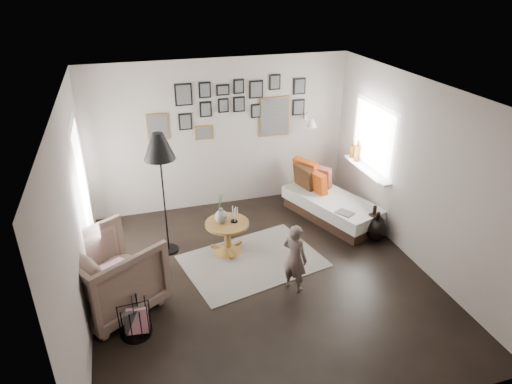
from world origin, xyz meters
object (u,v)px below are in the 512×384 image
object	(u,v)px
floor_lamp	(159,151)
magazine_basket	(135,319)
vase	(221,214)
child	(295,258)
armchair	(111,274)
demijohn_large	(373,225)
daybed	(330,203)
pedestal_table	(228,238)
demijohn_small	(376,230)

from	to	relation	value
floor_lamp	magazine_basket	size ratio (longest dim) A/B	4.27
vase	child	size ratio (longest dim) A/B	0.47
armchair	child	xyz separation A→B (m)	(2.30, -0.34, 0.00)
floor_lamp	demijohn_large	xyz separation A→B (m)	(3.16, -0.55, -1.41)
demijohn_large	magazine_basket	bearing A→B (deg)	-163.34
daybed	pedestal_table	bearing A→B (deg)	176.02
demijohn_large	child	distance (m)	1.90
vase	demijohn_large	world-z (taller)	vase
floor_lamp	demijohn_large	distance (m)	3.50
demijohn_large	vase	bearing A→B (deg)	173.59
daybed	armchair	size ratio (longest dim) A/B	1.78
floor_lamp	demijohn_small	world-z (taller)	floor_lamp
pedestal_table	armchair	xyz separation A→B (m)	(-1.66, -0.77, 0.25)
demijohn_small	magazine_basket	bearing A→B (deg)	-165.04
armchair	floor_lamp	world-z (taller)	floor_lamp
demijohn_small	demijohn_large	bearing A→B (deg)	90.00
vase	floor_lamp	xyz separation A→B (m)	(-0.77, 0.28, 0.97)
demijohn_small	pedestal_table	bearing A→B (deg)	170.93
armchair	child	bearing A→B (deg)	-130.22
vase	daybed	bearing A→B (deg)	15.23
magazine_basket	demijohn_large	distance (m)	3.91
pedestal_table	floor_lamp	world-z (taller)	floor_lamp
daybed	vase	bearing A→B (deg)	174.89
magazine_basket	demijohn_large	bearing A→B (deg)	16.66
armchair	demijohn_large	size ratio (longest dim) A/B	1.94
vase	armchair	world-z (taller)	same
daybed	demijohn_large	size ratio (longest dim) A/B	3.44
armchair	child	world-z (taller)	child
pedestal_table	demijohn_small	distance (m)	2.34
pedestal_table	demijohn_small	xyz separation A→B (m)	(2.31, -0.37, -0.05)
daybed	magazine_basket	size ratio (longest dim) A/B	4.33
armchair	pedestal_table	bearing A→B (deg)	-96.88
pedestal_table	floor_lamp	size ratio (longest dim) A/B	0.35
vase	daybed	size ratio (longest dim) A/B	0.24
daybed	floor_lamp	size ratio (longest dim) A/B	1.01
magazine_basket	pedestal_table	bearing A→B (deg)	43.59
armchair	demijohn_small	xyz separation A→B (m)	(3.97, 0.41, -0.30)
pedestal_table	daybed	distance (m)	2.03
pedestal_table	daybed	xyz separation A→B (m)	(1.94, 0.57, 0.03)
pedestal_table	daybed	bearing A→B (deg)	16.37
pedestal_table	demijohn_small	world-z (taller)	pedestal_table
child	pedestal_table	bearing A→B (deg)	-6.53
vase	child	bearing A→B (deg)	-57.54
pedestal_table	floor_lamp	distance (m)	1.66
magazine_basket	demijohn_small	bearing A→B (deg)	14.96
vase	floor_lamp	bearing A→B (deg)	160.26
pedestal_table	child	bearing A→B (deg)	-60.08
pedestal_table	vase	world-z (taller)	vase
floor_lamp	child	size ratio (longest dim) A/B	1.92
demijohn_large	demijohn_small	bearing A→B (deg)	-90.00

